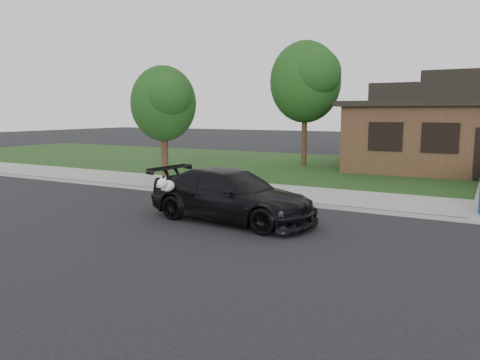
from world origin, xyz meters
The scene contains 7 objects.
ground centered at (0.00, 0.00, 0.00)m, with size 120.00×120.00×0.00m, color black.
sidewalk centered at (0.00, 5.00, 0.06)m, with size 60.00×3.00×0.12m, color gray.
curb centered at (0.00, 3.50, 0.06)m, with size 60.00×0.12×0.12m, color gray.
lawn centered at (0.00, 13.00, 0.07)m, with size 60.00×13.00×0.13m, color #193814.
sedan centered at (-1.86, 0.75, 0.69)m, with size 4.90×2.44×1.37m.
tree_0 centered at (-4.34, 12.88, 4.48)m, with size 3.78×3.60×6.34m.
tree_2 centered at (-7.38, 5.11, 3.27)m, with size 2.73×2.60×4.59m.
Camera 1 is at (4.21, -9.87, 2.87)m, focal length 35.00 mm.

